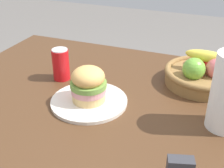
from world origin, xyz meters
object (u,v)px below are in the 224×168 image
at_px(fruit_basket, 203,73).
at_px(sandwich, 88,84).
at_px(plate, 89,101).
at_px(soda_can, 61,64).

bearing_deg(fruit_basket, sandwich, -140.55).
relative_size(plate, sandwich, 2.13).
distance_m(plate, sandwich, 0.07).
bearing_deg(plate, sandwich, -90.00).
distance_m(sandwich, fruit_basket, 0.45).
bearing_deg(soda_can, fruit_basket, 16.92).
height_order(soda_can, fruit_basket, fruit_basket).
bearing_deg(sandwich, soda_can, 145.21).
bearing_deg(fruit_basket, soda_can, -163.08).
height_order(sandwich, soda_can, sandwich).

